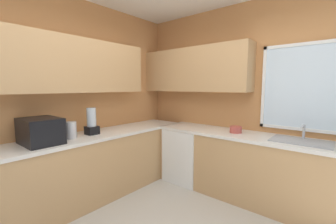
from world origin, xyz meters
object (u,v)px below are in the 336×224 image
sink_assembly (301,141)px  blender_appliance (92,122)px  kettle (71,130)px  dishwasher (188,154)px  bowl (236,130)px  microwave (41,131)px

sink_assembly → blender_appliance: blender_appliance is taller
blender_appliance → sink_assembly: bearing=31.1°
kettle → sink_assembly: 2.76m
dishwasher → sink_assembly: bearing=1.3°
bowl → blender_appliance: blender_appliance is taller
bowl → sink_assembly: bearing=0.5°
kettle → blender_appliance: blender_appliance is taller
dishwasher → kettle: size_ratio=4.03×
microwave → bowl: microwave is taller
microwave → sink_assembly: (2.24, 1.98, -0.13)m
microwave → sink_assembly: size_ratio=0.77×
kettle → bowl: size_ratio=1.29×
microwave → dishwasher: bearing=71.2°
microwave → bowl: bearing=53.7°
microwave → bowl: size_ratio=2.96×
dishwasher → microwave: (-0.66, -1.94, 0.61)m
dishwasher → blender_appliance: 1.60m
kettle → microwave: bearing=-93.4°
blender_appliance → bowl: bearing=42.9°
sink_assembly → microwave: bearing=-138.5°
bowl → blender_appliance: size_ratio=0.45×
dishwasher → kettle: bearing=-111.8°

